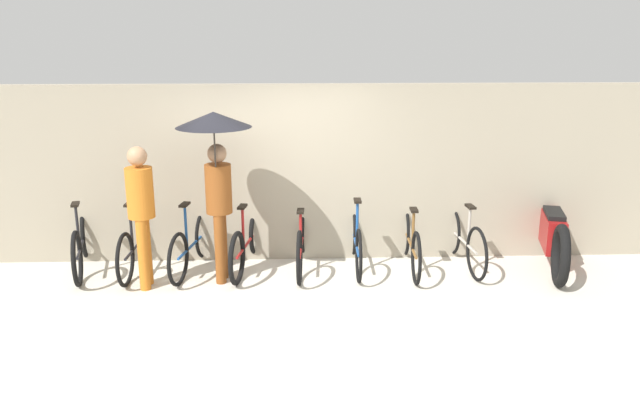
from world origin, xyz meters
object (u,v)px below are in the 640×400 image
object	(u,v)px
pedestrian_leading	(141,206)
parked_bicycle_7	(463,239)
parked_bicycle_0	(81,243)
motorcycle	(552,234)
parked_bicycle_4	(302,241)
parked_bicycle_5	(356,240)
parked_bicycle_2	(192,244)
pedestrian_center	(216,155)
parked_bicycle_6	(410,242)
parked_bicycle_3	(247,242)
parked_bicycle_1	(137,244)

from	to	relation	value
pedestrian_leading	parked_bicycle_7	bearing A→B (deg)	-174.85
parked_bicycle_0	motorcycle	bearing A→B (deg)	-102.87
parked_bicycle_4	parked_bicycle_5	size ratio (longest dim) A/B	1.06
parked_bicycle_5	parked_bicycle_7	distance (m)	1.43
parked_bicycle_2	parked_bicycle_7	distance (m)	3.57
parked_bicycle_2	motorcycle	world-z (taller)	parked_bicycle_2
parked_bicycle_7	pedestrian_leading	xyz separation A→B (m)	(-4.05, -0.56, 0.66)
parked_bicycle_0	pedestrian_leading	size ratio (longest dim) A/B	0.98
parked_bicycle_0	parked_bicycle_5	world-z (taller)	parked_bicycle_0
motorcycle	parked_bicycle_7	bearing A→B (deg)	102.77
pedestrian_center	parked_bicycle_4	bearing A→B (deg)	-152.84
parked_bicycle_6	motorcycle	size ratio (longest dim) A/B	0.80
parked_bicycle_6	pedestrian_leading	distance (m)	3.44
parked_bicycle_5	parked_bicycle_7	xyz separation A→B (m)	(1.43, -0.01, 0.00)
parked_bicycle_2	parked_bicycle_7	xyz separation A→B (m)	(3.57, 0.02, 0.01)
motorcycle	parked_bicycle_3	bearing A→B (deg)	103.29
parked_bicycle_0	parked_bicycle_6	distance (m)	4.29
parked_bicycle_7	motorcycle	xyz separation A→B (m)	(1.18, -0.02, 0.06)
parked_bicycle_3	parked_bicycle_7	distance (m)	2.86
pedestrian_leading	parked_bicycle_4	bearing A→B (deg)	-166.14
parked_bicycle_0	parked_bicycle_4	distance (m)	2.86
parked_bicycle_1	parked_bicycle_7	world-z (taller)	parked_bicycle_7
parked_bicycle_7	parked_bicycle_5	bearing A→B (deg)	84.88
pedestrian_leading	parked_bicycle_6	bearing A→B (deg)	-174.08
parked_bicycle_4	parked_bicycle_6	bearing A→B (deg)	-89.14
pedestrian_center	motorcycle	world-z (taller)	pedestrian_center
parked_bicycle_5	parked_bicycle_6	world-z (taller)	parked_bicycle_6
parked_bicycle_4	motorcycle	distance (m)	3.33
parked_bicycle_3	parked_bicycle_7	xyz separation A→B (m)	(2.86, -0.02, 0.01)
parked_bicycle_1	parked_bicycle_6	size ratio (longest dim) A/B	0.99
parked_bicycle_5	pedestrian_leading	size ratio (longest dim) A/B	0.97
parked_bicycle_3	parked_bicycle_4	size ratio (longest dim) A/B	0.97
parked_bicycle_2	parked_bicycle_6	xyz separation A→B (m)	(2.86, -0.03, -0.00)
parked_bicycle_7	pedestrian_center	distance (m)	3.42
parked_bicycle_3	parked_bicycle_6	world-z (taller)	parked_bicycle_3
pedestrian_leading	pedestrian_center	xyz separation A→B (m)	(0.90, 0.09, 0.59)
pedestrian_center	motorcycle	distance (m)	4.51
parked_bicycle_2	motorcycle	size ratio (longest dim) A/B	0.76
parked_bicycle_0	pedestrian_center	size ratio (longest dim) A/B	0.80
parked_bicycle_0	parked_bicycle_3	distance (m)	2.15
parked_bicycle_2	parked_bicycle_7	bearing A→B (deg)	-79.74
parked_bicycle_3	motorcycle	distance (m)	4.04
parked_bicycle_4	motorcycle	bearing A→B (deg)	-87.24
parked_bicycle_2	parked_bicycle_1	bearing A→B (deg)	98.00
parked_bicycle_1	pedestrian_center	bearing A→B (deg)	-111.21
parked_bicycle_1	parked_bicycle_3	world-z (taller)	parked_bicycle_3
pedestrian_leading	motorcycle	world-z (taller)	pedestrian_leading
parked_bicycle_6	pedestrian_leading	size ratio (longest dim) A/B	1.00
parked_bicycle_0	parked_bicycle_3	xyz separation A→B (m)	(2.15, 0.00, -0.01)
parked_bicycle_1	pedestrian_leading	world-z (taller)	pedestrian_leading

